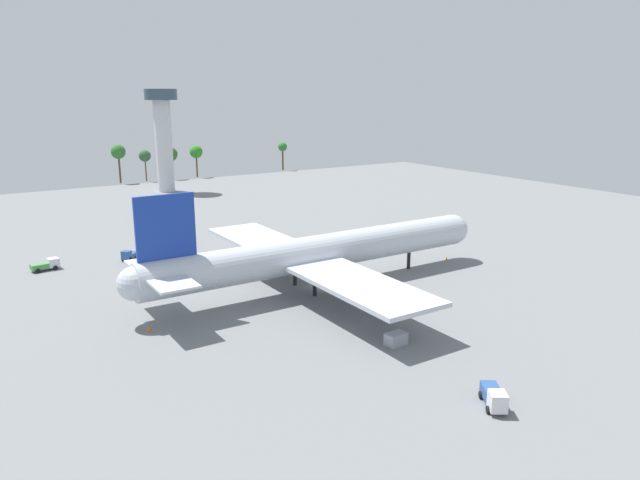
% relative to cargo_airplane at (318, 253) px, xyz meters
% --- Properties ---
extents(ground_plane, '(287.62, 287.62, 0.00)m').
position_rel_cargo_airplane_xyz_m(ground_plane, '(0.46, 0.00, -6.51)').
color(ground_plane, slate).
extents(cargo_airplane, '(71.90, 61.14, 19.63)m').
position_rel_cargo_airplane_xyz_m(cargo_airplane, '(0.00, 0.00, 0.00)').
color(cargo_airplane, silver).
rests_on(cargo_airplane, ground_plane).
extents(baggage_tug, '(5.50, 3.34, 2.05)m').
position_rel_cargo_airplane_xyz_m(baggage_tug, '(36.46, 25.80, -5.43)').
color(baggage_tug, silver).
rests_on(baggage_tug, ground_plane).
extents(cargo_loader, '(4.45, 5.40, 2.49)m').
position_rel_cargo_airplane_xyz_m(cargo_loader, '(-5.74, -45.82, -5.27)').
color(cargo_loader, silver).
rests_on(cargo_loader, ground_plane).
extents(pushback_tractor, '(5.48, 3.06, 2.19)m').
position_rel_cargo_airplane_xyz_m(pushback_tractor, '(-39.80, 38.42, -5.41)').
color(pushback_tractor, silver).
rests_on(pushback_tractor, ground_plane).
extents(maintenance_van, '(4.15, 3.89, 2.25)m').
position_rel_cargo_airplane_xyz_m(maintenance_van, '(-23.97, 36.62, -5.43)').
color(maintenance_van, '#2D5193').
rests_on(maintenance_van, ground_plane).
extents(cargo_container_fore, '(3.04, 2.07, 1.76)m').
position_rel_cargo_airplane_xyz_m(cargo_container_fore, '(-4.20, -26.96, -5.63)').
color(cargo_container_fore, '#999EA8').
rests_on(cargo_container_fore, ground_plane).
extents(safety_cone_nose, '(0.47, 0.47, 0.68)m').
position_rel_cargo_airplane_xyz_m(safety_cone_nose, '(32.82, 0.62, -6.17)').
color(safety_cone_nose, orange).
rests_on(safety_cone_nose, ground_plane).
extents(safety_cone_tail, '(0.59, 0.59, 0.84)m').
position_rel_cargo_airplane_xyz_m(safety_cone_tail, '(-31.90, -3.27, -6.09)').
color(safety_cone_tail, orange).
rests_on(safety_cone_tail, ground_plane).
extents(control_tower, '(11.16, 11.16, 35.70)m').
position_rel_cargo_airplane_xyz_m(control_tower, '(11.72, 119.36, 14.76)').
color(control_tower, silver).
rests_on(control_tower, ground_plane).
extents(tree_line_backdrop, '(142.58, 5.78, 14.97)m').
position_rel_cargo_airplane_xyz_m(tree_line_backdrop, '(10.76, 148.60, 4.25)').
color(tree_line_backdrop, '#51381E').
rests_on(tree_line_backdrop, ground_plane).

